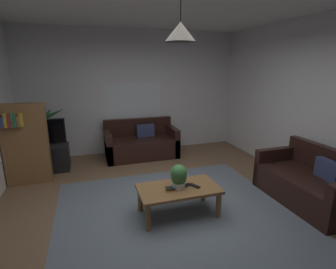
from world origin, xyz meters
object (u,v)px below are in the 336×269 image
at_px(couch_under_window, 141,144).
at_px(remote_on_table_0, 195,186).
at_px(coffee_table, 179,192).
at_px(tv_stand, 45,159).
at_px(potted_plant_on_table, 179,176).
at_px(bookshelf_corner, 26,144).
at_px(potted_palm_corner, 45,136).
at_px(couch_right_side, 309,185).
at_px(book_on_table_0, 170,189).
at_px(tv, 41,133).
at_px(pendant_lamp, 180,32).
at_px(remote_on_table_1, 186,186).
at_px(book_on_table_1, 170,188).

relative_size(couch_under_window, remote_on_table_0, 9.84).
relative_size(coffee_table, tv_stand, 1.21).
bearing_deg(potted_plant_on_table, bookshelf_corner, 140.88).
relative_size(remote_on_table_0, potted_palm_corner, 0.12).
xyz_separation_m(couch_right_side, book_on_table_0, (-2.12, 0.23, 0.14)).
height_order(tv, pendant_lamp, pendant_lamp).
relative_size(potted_plant_on_table, bookshelf_corner, 0.24).
relative_size(coffee_table, book_on_table_0, 7.54).
relative_size(coffee_table, potted_plant_on_table, 3.26).
bearing_deg(remote_on_table_1, tv_stand, 17.00).
distance_m(coffee_table, potted_palm_corner, 3.39).
xyz_separation_m(book_on_table_1, remote_on_table_1, (0.24, 0.05, -0.02)).
bearing_deg(book_on_table_0, potted_plant_on_table, 14.87).
bearing_deg(tv, potted_palm_corner, 93.28).
distance_m(book_on_table_0, remote_on_table_0, 0.35).
height_order(book_on_table_0, potted_plant_on_table, potted_plant_on_table).
bearing_deg(coffee_table, bookshelf_corner, 140.99).
xyz_separation_m(book_on_table_1, remote_on_table_0, (0.36, 0.01, -0.02)).
distance_m(couch_under_window, bookshelf_corner, 2.32).
distance_m(couch_right_side, book_on_table_1, 2.14).
height_order(couch_right_side, potted_plant_on_table, couch_right_side).
bearing_deg(potted_palm_corner, bookshelf_corner, -98.83).
xyz_separation_m(coffee_table, pendant_lamp, (0.00, -0.00, 2.04)).
xyz_separation_m(remote_on_table_0, remote_on_table_1, (-0.11, 0.05, 0.00)).
height_order(couch_under_window, remote_on_table_1, couch_under_window).
distance_m(couch_under_window, pendant_lamp, 3.27).
relative_size(couch_under_window, book_on_table_1, 12.69).
distance_m(tv, pendant_lamp, 3.35).
bearing_deg(book_on_table_1, tv, 129.07).
height_order(tv_stand, potted_palm_corner, potted_palm_corner).
bearing_deg(remote_on_table_1, pendant_lamp, 66.11).
bearing_deg(tv, couch_under_window, 8.82).
xyz_separation_m(potted_plant_on_table, tv_stand, (-1.95, 2.22, -0.33)).
xyz_separation_m(remote_on_table_0, tv_stand, (-2.17, 2.26, -0.16)).
bearing_deg(book_on_table_1, potted_plant_on_table, 17.41).
relative_size(coffee_table, pendant_lamp, 2.07).
xyz_separation_m(couch_under_window, pendant_lamp, (-0.01, -2.50, 2.10)).
bearing_deg(remote_on_table_0, tv_stand, 108.35).
bearing_deg(tv, potted_plant_on_table, -48.37).
bearing_deg(tv, bookshelf_corner, -112.01).
xyz_separation_m(couch_right_side, pendant_lamp, (-1.98, 0.27, 2.10)).
relative_size(couch_right_side, bookshelf_corner, 1.06).
height_order(coffee_table, remote_on_table_0, remote_on_table_0).
relative_size(couch_right_side, potted_plant_on_table, 4.43).
xyz_separation_m(remote_on_table_1, tv, (-2.06, 2.19, 0.36)).
relative_size(remote_on_table_1, potted_palm_corner, 0.12).
bearing_deg(coffee_table, book_on_table_0, -163.24).
height_order(couch_right_side, tv, tv).
relative_size(couch_right_side, book_on_table_1, 11.95).
height_order(book_on_table_1, potted_palm_corner, potted_palm_corner).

